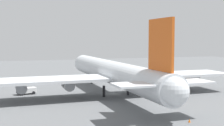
# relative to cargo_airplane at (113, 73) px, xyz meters

# --- Properties ---
(ground_plane) EXTENTS (283.27, 283.27, 0.00)m
(ground_plane) POSITION_rel_cargo_airplane_xyz_m (0.47, 0.00, -5.89)
(ground_plane) COLOR slate
(cargo_airplane) EXTENTS (70.82, 65.64, 19.00)m
(cargo_airplane) POSITION_rel_cargo_airplane_xyz_m (0.00, 0.00, 0.00)
(cargo_airplane) COLOR silver
(cargo_airplane) RESTS_ON ground_plane
(cargo_loader) EXTENTS (3.62, 5.44, 2.13)m
(cargo_loader) POSITION_rel_cargo_airplane_xyz_m (7.65, 22.41, -4.75)
(cargo_loader) COLOR #333338
(cargo_loader) RESTS_ON ground_plane
(safety_cone_nose) EXTENTS (0.58, 0.58, 0.82)m
(safety_cone_nose) POSITION_rel_cargo_airplane_xyz_m (32.34, -2.39, -5.47)
(safety_cone_nose) COLOR orange
(safety_cone_nose) RESTS_ON ground_plane
(safety_cone_tail) EXTENTS (0.45, 0.45, 0.64)m
(safety_cone_tail) POSITION_rel_cargo_airplane_xyz_m (-31.40, -3.65, -5.56)
(safety_cone_tail) COLOR orange
(safety_cone_tail) RESTS_ON ground_plane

